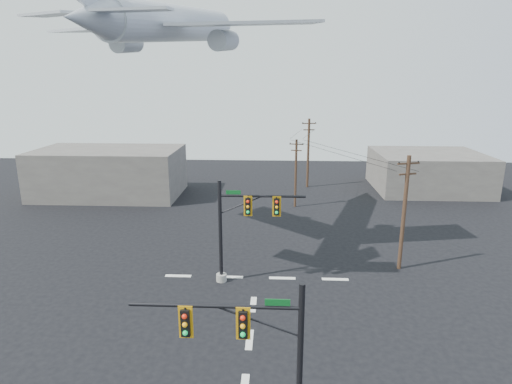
# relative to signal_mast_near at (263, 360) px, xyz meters

# --- Properties ---
(lane_markings) EXTENTS (14.00, 21.20, 0.01)m
(lane_markings) POSITION_rel_signal_mast_near_xyz_m (-1.00, 8.37, -3.87)
(lane_markings) COLOR white
(lane_markings) RESTS_ON ground
(signal_mast_near) EXTENTS (7.09, 0.79, 7.21)m
(signal_mast_near) POSITION_rel_signal_mast_near_xyz_m (0.00, 0.00, 0.00)
(signal_mast_near) COLOR #99968B
(signal_mast_near) RESTS_ON ground
(signal_mast_far) EXTENTS (6.48, 0.85, 7.75)m
(signal_mast_far) POSITION_rel_signal_mast_near_xyz_m (-2.28, 14.32, 0.23)
(signal_mast_far) COLOR #99968B
(signal_mast_far) RESTS_ON ground
(utility_pole_a) EXTENTS (1.78, 0.66, 9.15)m
(utility_pole_a) POSITION_rel_signal_mast_near_xyz_m (10.34, 17.21, 0.91)
(utility_pole_a) COLOR #4B3120
(utility_pole_a) RESTS_ON ground
(utility_pole_b) EXTENTS (1.60, 0.43, 7.97)m
(utility_pole_b) POSITION_rel_signal_mast_near_xyz_m (2.72, 33.84, 0.29)
(utility_pole_b) COLOR #4B3120
(utility_pole_b) RESTS_ON ground
(utility_pole_c) EXTENTS (1.94, 0.33, 9.46)m
(utility_pole_c) POSITION_rel_signal_mast_near_xyz_m (4.81, 43.44, 1.07)
(utility_pole_c) COLOR #4B3120
(utility_pole_c) RESTS_ON ground
(power_lines) EXTENTS (9.18, 26.24, 0.16)m
(power_lines) POSITION_rel_signal_mast_near_xyz_m (5.56, 30.11, 4.11)
(power_lines) COLOR black
(airliner) EXTENTS (23.47, 25.23, 6.62)m
(airliner) POSITION_rel_signal_mast_near_xyz_m (-7.85, 21.35, 15.00)
(airliner) COLOR #ABB0B7
(building_left) EXTENTS (18.00, 10.00, 6.00)m
(building_left) POSITION_rel_signal_mast_near_xyz_m (-21.00, 38.03, -0.88)
(building_left) COLOR slate
(building_left) RESTS_ON ground
(building_right) EXTENTS (14.00, 12.00, 5.00)m
(building_right) POSITION_rel_signal_mast_near_xyz_m (21.00, 43.03, -1.38)
(building_right) COLOR slate
(building_right) RESTS_ON ground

